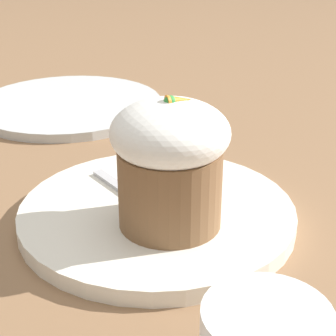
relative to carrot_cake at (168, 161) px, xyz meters
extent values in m
plane|color=#846042|center=(0.00, 0.03, -0.07)|extent=(4.00, 4.00, 0.00)
cylinder|color=white|center=(0.00, 0.03, -0.07)|extent=(0.25, 0.25, 0.02)
cylinder|color=brown|center=(0.00, 0.00, -0.02)|extent=(0.09, 0.09, 0.07)
ellipsoid|color=white|center=(0.00, 0.00, 0.02)|extent=(0.10, 0.10, 0.05)
cone|color=orange|center=(0.01, 0.00, 0.05)|extent=(0.02, 0.01, 0.01)
sphere|color=green|center=(0.00, 0.00, 0.05)|extent=(0.01, 0.01, 0.01)
cube|color=#B7B7BC|center=(-0.02, 0.08, -0.06)|extent=(0.03, 0.09, 0.00)
ellipsoid|color=#B7B7BC|center=(-0.01, 0.02, -0.06)|extent=(0.04, 0.05, 0.01)
cylinder|color=silver|center=(0.00, 0.38, -0.07)|extent=(0.27, 0.27, 0.01)
camera|label=1|loc=(-0.16, -0.39, 0.19)|focal=60.00mm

